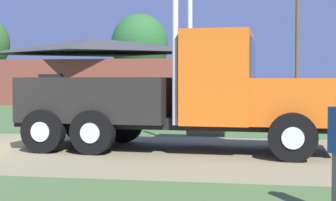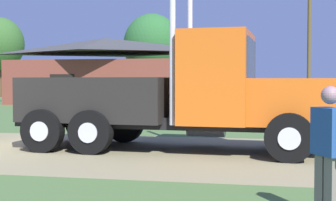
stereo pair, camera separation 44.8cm
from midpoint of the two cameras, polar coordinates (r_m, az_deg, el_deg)
truck_foreground_white at (r=12.06m, az=0.30°, el=0.24°), size 8.14×3.08×3.96m
shed_building at (r=37.78m, az=-8.97°, el=3.33°), size 14.03×7.78×5.01m
utility_pole_near at (r=36.82m, az=14.53°, el=6.82°), size 1.85×1.43×8.83m
tree_mid at (r=46.96m, az=-3.61°, el=6.46°), size 5.48×5.48×8.16m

